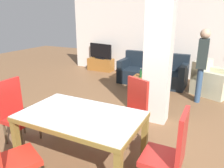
% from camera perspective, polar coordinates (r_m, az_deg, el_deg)
% --- Properties ---
extents(ground_plane, '(18.00, 18.00, 0.00)m').
position_cam_1_polar(ground_plane, '(3.39, -7.64, -19.18)').
color(ground_plane, brown).
extents(back_wall, '(7.20, 0.09, 2.70)m').
position_cam_1_polar(back_wall, '(7.47, 14.48, 12.06)').
color(back_wall, beige).
rests_on(back_wall, ground_plane).
extents(divider_pillar, '(0.48, 0.33, 2.70)m').
position_cam_1_polar(divider_pillar, '(4.13, 12.03, 7.96)').
color(divider_pillar, beige).
rests_on(divider_pillar, ground_plane).
extents(dining_table, '(1.65, 1.00, 0.74)m').
position_cam_1_polar(dining_table, '(3.07, -8.11, -10.20)').
color(dining_table, olive).
rests_on(dining_table, ground_plane).
extents(dining_chair_head_left, '(0.46, 0.46, 1.04)m').
position_cam_1_polar(dining_chair_head_left, '(3.89, -23.73, -6.29)').
color(dining_chair_head_left, red).
rests_on(dining_chair_head_left, ground_plane).
extents(dining_chair_far_right, '(0.61, 0.61, 1.04)m').
position_cam_1_polar(dining_chair_far_right, '(3.62, 5.28, -6.55)').
color(dining_chair_far_right, '#B2281F').
rests_on(dining_chair_far_right, ground_plane).
extents(dining_chair_head_right, '(0.46, 0.46, 1.04)m').
position_cam_1_polar(dining_chair_head_right, '(2.69, 14.98, -16.53)').
color(dining_chair_head_right, red).
rests_on(dining_chair_head_right, ground_plane).
extents(dining_chair_near_left, '(0.61, 0.61, 1.04)m').
position_cam_1_polar(dining_chair_near_left, '(2.82, -25.77, -16.08)').
color(dining_chair_near_left, red).
rests_on(dining_chair_near_left, ground_plane).
extents(sofa, '(1.98, 0.87, 0.91)m').
position_cam_1_polar(sofa, '(6.73, 10.58, 2.69)').
color(sofa, black).
rests_on(sofa, ground_plane).
extents(armchair, '(1.10, 1.07, 0.86)m').
position_cam_1_polar(armchair, '(6.30, 24.46, 0.24)').
color(armchair, beige).
rests_on(armchair, ground_plane).
extents(coffee_table, '(0.68, 0.49, 0.45)m').
position_cam_1_polar(coffee_table, '(5.88, 8.70, -0.22)').
color(coffee_table, brown).
rests_on(coffee_table, ground_plane).
extents(bottle, '(0.07, 0.07, 0.25)m').
position_cam_1_polar(bottle, '(5.75, 7.51, 2.67)').
color(bottle, '#194C23').
rests_on(bottle, coffee_table).
extents(tv_stand, '(0.96, 0.40, 0.45)m').
position_cam_1_polar(tv_stand, '(8.23, -2.97, 5.12)').
color(tv_stand, '#955A24').
rests_on(tv_stand, ground_plane).
extents(tv_screen, '(1.00, 0.29, 0.55)m').
position_cam_1_polar(tv_screen, '(8.13, -3.02, 8.50)').
color(tv_screen, black).
rests_on(tv_screen, tv_stand).
extents(standing_person, '(0.23, 0.39, 1.72)m').
position_cam_1_polar(standing_person, '(5.50, 22.46, 5.64)').
color(standing_person, '#2F4A69').
rests_on(standing_person, ground_plane).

